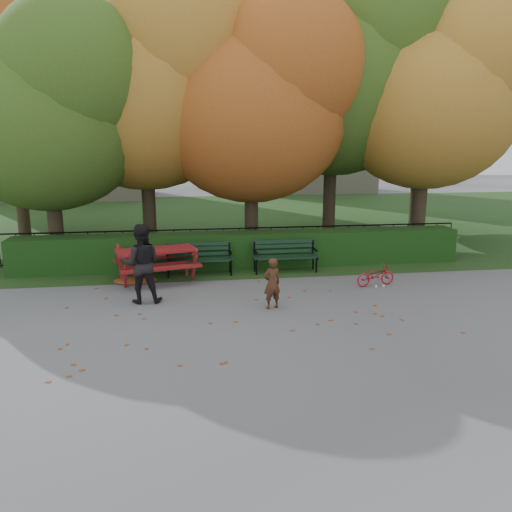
{
  "coord_description": "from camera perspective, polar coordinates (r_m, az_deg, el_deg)",
  "views": [
    {
      "loc": [
        -1.74,
        -9.74,
        3.53
      ],
      "look_at": [
        -0.07,
        1.38,
        1.0
      ],
      "focal_mm": 35.0,
      "sensor_mm": 36.0,
      "label": 1
    }
  ],
  "objects": [
    {
      "name": "tree_b",
      "position": [
        16.61,
        -11.54,
        18.91
      ],
      "size": [
        6.72,
        6.4,
        8.79
      ],
      "color": "black",
      "rests_on": "ground"
    },
    {
      "name": "leaf_scatter",
      "position": [
        10.78,
        1.22,
        -6.4
      ],
      "size": [
        9.0,
        5.7,
        0.01
      ],
      "primitive_type": null,
      "color": "brown",
      "rests_on": "ground"
    },
    {
      "name": "ground",
      "position": [
        10.5,
        1.5,
        -6.96
      ],
      "size": [
        90.0,
        90.0,
        0.0
      ],
      "primitive_type": "plane",
      "color": "slate",
      "rests_on": "ground"
    },
    {
      "name": "iron_fence",
      "position": [
        15.43,
        -1.91,
        1.48
      ],
      "size": [
        14.0,
        0.04,
        1.02
      ],
      "color": "black",
      "rests_on": "ground"
    },
    {
      "name": "bicycle",
      "position": [
        13.02,
        13.5,
        -2.15
      ],
      "size": [
        1.1,
        0.55,
        0.55
      ],
      "primitive_type": "imported",
      "rotation": [
        0.0,
        0.0,
        1.75
      ],
      "color": "#B21025",
      "rests_on": "ground"
    },
    {
      "name": "grass_strip",
      "position": [
        24.06,
        -4.31,
        4.21
      ],
      "size": [
        90.0,
        90.0,
        0.0
      ],
      "primitive_type": "plane",
      "color": "#1C3817",
      "rests_on": "ground"
    },
    {
      "name": "child",
      "position": [
        10.87,
        1.84,
        -3.15
      ],
      "size": [
        0.47,
        0.38,
        1.13
      ],
      "primitive_type": "imported",
      "rotation": [
        0.0,
        0.0,
        3.45
      ],
      "color": "#452616",
      "rests_on": "ground"
    },
    {
      "name": "tree_g",
      "position": [
        22.03,
        19.58,
        16.77
      ],
      "size": [
        6.3,
        6.0,
        8.55
      ],
      "color": "black",
      "rests_on": "ground"
    },
    {
      "name": "adult",
      "position": [
        11.51,
        -12.97,
        -0.85
      ],
      "size": [
        0.89,
        0.7,
        1.8
      ],
      "primitive_type": "imported",
      "rotation": [
        0.0,
        0.0,
        3.12
      ],
      "color": "black",
      "rests_on": "ground"
    },
    {
      "name": "tree_a",
      "position": [
        15.73,
        -22.01,
        15.4
      ],
      "size": [
        5.88,
        5.6,
        7.48
      ],
      "color": "black",
      "rests_on": "ground"
    },
    {
      "name": "leaf_pile",
      "position": [
        13.46,
        -13.63,
        -2.72
      ],
      "size": [
        1.24,
        0.97,
        0.08
      ],
      "primitive_type": "ellipsoid",
      "rotation": [
        0.0,
        0.0,
        -0.19
      ],
      "color": "brown",
      "rests_on": "ground"
    },
    {
      "name": "tree_f",
      "position": [
        19.85,
        -25.54,
        17.75
      ],
      "size": [
        6.93,
        6.6,
        9.19
      ],
      "color": "black",
      "rests_on": "ground"
    },
    {
      "name": "tree_e",
      "position": [
        17.64,
        20.35,
        16.97
      ],
      "size": [
        6.09,
        5.8,
        8.16
      ],
      "color": "black",
      "rests_on": "ground"
    },
    {
      "name": "bench_left",
      "position": [
        13.78,
        -6.51,
        -0.02
      ],
      "size": [
        1.8,
        0.57,
        0.88
      ],
      "color": "black",
      "rests_on": "ground"
    },
    {
      "name": "bench_right",
      "position": [
        14.06,
        3.31,
        0.3
      ],
      "size": [
        1.8,
        0.57,
        0.88
      ],
      "color": "black",
      "rests_on": "ground"
    },
    {
      "name": "picnic_table",
      "position": [
        13.27,
        -11.33,
        -0.01
      ],
      "size": [
        2.35,
        2.07,
        0.98
      ],
      "rotation": [
        0.0,
        0.0,
        0.25
      ],
      "color": "maroon",
      "rests_on": "ground"
    },
    {
      "name": "tree_c",
      "position": [
        15.96,
        0.81,
        17.32
      ],
      "size": [
        6.3,
        6.0,
        8.0
      ],
      "color": "black",
      "rests_on": "ground"
    },
    {
      "name": "building_left",
      "position": [
        36.69,
        -20.97,
        18.08
      ],
      "size": [
        10.0,
        7.0,
        15.0
      ],
      "primitive_type": "cube",
      "color": "#AEA18B",
      "rests_on": "ground"
    },
    {
      "name": "tree_d",
      "position": [
        18.04,
        10.34,
        20.29
      ],
      "size": [
        7.14,
        6.8,
        9.58
      ],
      "color": "black",
      "rests_on": "ground"
    },
    {
      "name": "building_right",
      "position": [
        39.06,
        6.17,
        16.22
      ],
      "size": [
        9.0,
        6.0,
        12.0
      ],
      "primitive_type": "cube",
      "color": "#AEA18B",
      "rests_on": "ground"
    },
    {
      "name": "hedge",
      "position": [
        14.66,
        -1.54,
        0.74
      ],
      "size": [
        13.0,
        0.9,
        1.0
      ],
      "primitive_type": "cube",
      "color": "black",
      "rests_on": "ground"
    }
  ]
}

